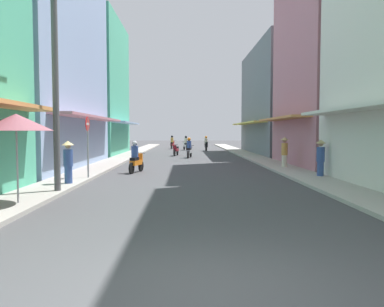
% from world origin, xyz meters
% --- Properties ---
extents(ground_plane, '(117.92, 117.92, 0.00)m').
position_xyz_m(ground_plane, '(0.00, 22.80, 0.00)').
color(ground_plane, '#424244').
extents(sidewalk_left, '(1.70, 61.60, 0.12)m').
position_xyz_m(sidewalk_left, '(-5.04, 22.80, 0.06)').
color(sidewalk_left, '#9E9991').
rests_on(sidewalk_left, ground).
extents(sidewalk_right, '(1.70, 61.60, 0.12)m').
position_xyz_m(sidewalk_right, '(5.04, 22.80, 0.06)').
color(sidewalk_right, '#ADA89E').
rests_on(sidewalk_right, ground).
extents(building_left_mid, '(7.05, 12.67, 12.24)m').
position_xyz_m(building_left_mid, '(-8.88, 16.41, 6.11)').
color(building_left_mid, '#8CA5CC').
rests_on(building_left_mid, ground).
extents(building_left_far, '(7.05, 9.81, 11.61)m').
position_xyz_m(building_left_far, '(-8.88, 28.60, 5.80)').
color(building_left_far, '#4CB28C').
rests_on(building_left_far, ground).
extents(building_right_mid, '(7.05, 8.93, 15.26)m').
position_xyz_m(building_right_mid, '(8.88, 17.51, 7.63)').
color(building_right_mid, '#B7727F').
rests_on(building_right_mid, ground).
extents(building_right_far, '(7.05, 13.99, 9.62)m').
position_xyz_m(building_right_far, '(8.88, 29.73, 4.81)').
color(building_right_far, slate).
rests_on(building_right_far, ground).
extents(motorbike_orange, '(0.66, 1.77, 1.58)m').
position_xyz_m(motorbike_orange, '(-2.71, 13.99, 0.70)').
color(motorbike_orange, black).
rests_on(motorbike_orange, ground).
extents(motorbike_silver, '(0.60, 1.79, 1.58)m').
position_xyz_m(motorbike_silver, '(0.04, 24.56, 0.70)').
color(motorbike_silver, black).
rests_on(motorbike_silver, ground).
extents(motorbike_white, '(0.66, 1.78, 1.58)m').
position_xyz_m(motorbike_white, '(-0.23, 36.64, 0.70)').
color(motorbike_white, black).
rests_on(motorbike_white, ground).
extents(motorbike_maroon, '(0.60, 1.80, 0.96)m').
position_xyz_m(motorbike_maroon, '(-1.07, 27.08, 0.50)').
color(motorbike_maroon, black).
rests_on(motorbike_maroon, ground).
extents(motorbike_red, '(0.57, 1.80, 1.58)m').
position_xyz_m(motorbike_red, '(-1.79, 39.92, 0.70)').
color(motorbike_red, black).
rests_on(motorbike_red, ground).
extents(motorbike_black, '(0.55, 1.81, 1.58)m').
position_xyz_m(motorbike_black, '(1.94, 35.24, 0.70)').
color(motorbike_black, black).
rests_on(motorbike_black, ground).
extents(pedestrian_foreground, '(0.44, 0.44, 1.69)m').
position_xyz_m(pedestrian_foreground, '(-4.61, 9.32, 0.95)').
color(pedestrian_foreground, '#334C8C').
rests_on(pedestrian_foreground, ground).
extents(pedestrian_crossing, '(0.44, 0.44, 1.68)m').
position_xyz_m(pedestrian_crossing, '(5.55, 11.46, 0.95)').
color(pedestrian_crossing, '#334C8C').
rests_on(pedestrian_crossing, ground).
extents(pedestrian_midway, '(0.44, 0.44, 1.73)m').
position_xyz_m(pedestrian_midway, '(5.06, 15.54, 0.98)').
color(pedestrian_midway, beige).
rests_on(pedestrian_midway, ground).
extents(vendor_umbrella, '(1.90, 1.90, 2.50)m').
position_xyz_m(vendor_umbrella, '(-4.78, 5.48, 2.28)').
color(vendor_umbrella, '#99999E').
rests_on(vendor_umbrella, ground).
extents(utility_pole, '(0.20, 1.20, 7.42)m').
position_xyz_m(utility_pole, '(-4.44, 7.59, 3.79)').
color(utility_pole, '#4C4C4F').
rests_on(utility_pole, ground).
extents(street_sign_no_entry, '(0.07, 0.60, 2.65)m').
position_xyz_m(street_sign_no_entry, '(-4.34, 11.09, 1.72)').
color(street_sign_no_entry, gray).
rests_on(street_sign_no_entry, ground).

